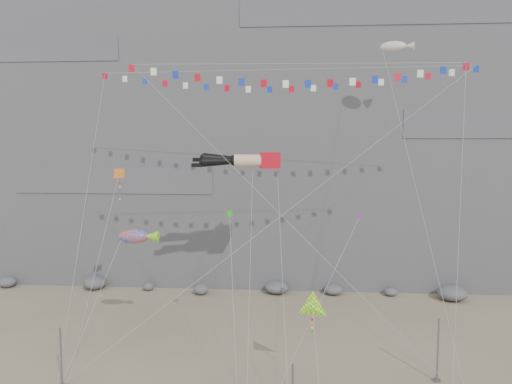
# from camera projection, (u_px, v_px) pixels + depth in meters

# --- Properties ---
(ground) EXTENTS (120.00, 120.00, 0.00)m
(ground) POSITION_uv_depth(u_px,v_px,m) (269.00, 363.00, 36.46)
(ground) COLOR gray
(ground) RESTS_ON ground
(cliff) EXTENTS (80.00, 28.00, 50.00)m
(cliff) POSITION_uv_depth(u_px,v_px,m) (281.00, 74.00, 65.72)
(cliff) COLOR slate
(cliff) RESTS_ON ground
(talus_boulders) EXTENTS (60.00, 3.00, 1.20)m
(talus_boulders) POSITION_uv_depth(u_px,v_px,m) (277.00, 288.00, 53.27)
(talus_boulders) COLOR slate
(talus_boulders) RESTS_ON ground
(anchor_pole_left) EXTENTS (0.12, 0.12, 4.02)m
(anchor_pole_left) POSITION_uv_depth(u_px,v_px,m) (61.00, 357.00, 32.78)
(anchor_pole_left) COLOR slate
(anchor_pole_left) RESTS_ON ground
(anchor_pole_right) EXTENTS (0.12, 0.12, 4.39)m
(anchor_pole_right) POSITION_uv_depth(u_px,v_px,m) (438.00, 350.00, 33.51)
(anchor_pole_right) COLOR slate
(anchor_pole_right) RESTS_ON ground
(legs_kite) EXTENTS (8.60, 17.29, 21.70)m
(legs_kite) POSITION_uv_depth(u_px,v_px,m) (246.00, 160.00, 42.16)
(legs_kite) COLOR red
(legs_kite) RESTS_ON ground
(flag_banner_upper) EXTENTS (31.94, 15.01, 29.76)m
(flag_banner_upper) POSITION_uv_depth(u_px,v_px,m) (280.00, 70.00, 42.87)
(flag_banner_upper) COLOR red
(flag_banner_upper) RESTS_ON ground
(flag_banner_lower) EXTENTS (24.40, 5.79, 24.72)m
(flag_banner_lower) POSITION_uv_depth(u_px,v_px,m) (297.00, 64.00, 36.40)
(flag_banner_lower) COLOR red
(flag_banner_lower) RESTS_ON ground
(harlequin_kite) EXTENTS (2.07, 8.53, 15.57)m
(harlequin_kite) POSITION_uv_depth(u_px,v_px,m) (119.00, 174.00, 40.29)
(harlequin_kite) COLOR red
(harlequin_kite) RESTS_ON ground
(fish_windsock) EXTENTS (4.85, 7.45, 11.43)m
(fish_windsock) POSITION_uv_depth(u_px,v_px,m) (134.00, 237.00, 38.83)
(fish_windsock) COLOR #E8410B
(fish_windsock) RESTS_ON ground
(delta_kite) EXTENTS (2.15, 5.39, 7.58)m
(delta_kite) POSITION_uv_depth(u_px,v_px,m) (312.00, 308.00, 31.73)
(delta_kite) COLOR yellow
(delta_kite) RESTS_ON ground
(blimp_windsock) EXTENTS (4.16, 16.80, 29.40)m
(blimp_windsock) POSITION_uv_depth(u_px,v_px,m) (393.00, 47.00, 45.58)
(blimp_windsock) COLOR beige
(blimp_windsock) RESTS_ON ground
(small_kite_a) EXTENTS (1.24, 13.38, 19.55)m
(small_kite_a) POSITION_uv_depth(u_px,v_px,m) (253.00, 161.00, 42.18)
(small_kite_a) COLOR orange
(small_kite_a) RESTS_ON ground
(small_kite_b) EXTENTS (7.01, 9.90, 15.19)m
(small_kite_b) POSITION_uv_depth(u_px,v_px,m) (359.00, 217.00, 39.27)
(small_kite_b) COLOR purple
(small_kite_b) RESTS_ON ground
(small_kite_c) EXTENTS (2.08, 9.02, 13.82)m
(small_kite_c) POSITION_uv_depth(u_px,v_px,m) (230.00, 218.00, 36.30)
(small_kite_c) COLOR #1FA018
(small_kite_c) RESTS_ON ground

